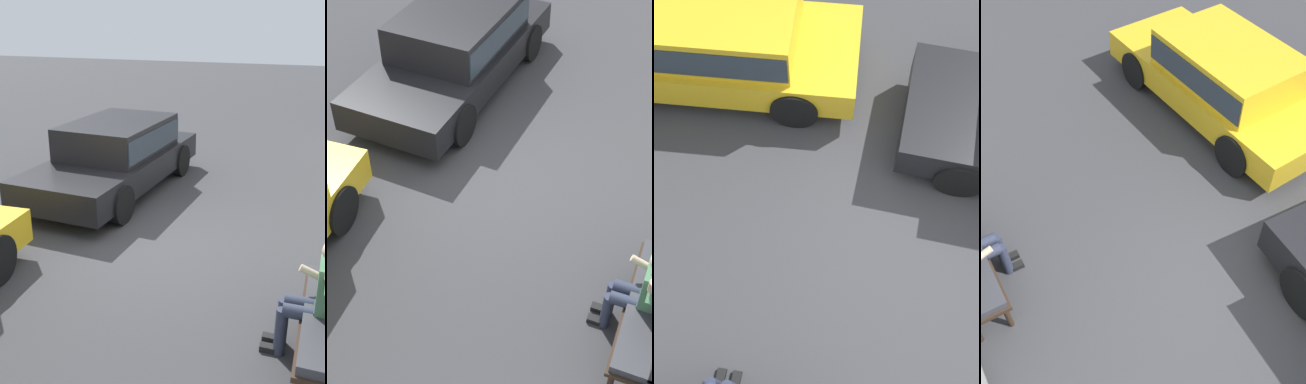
# 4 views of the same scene
# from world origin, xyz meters

# --- Properties ---
(ground_plane) EXTENTS (60.00, 60.00, 0.00)m
(ground_plane) POSITION_xyz_m (0.00, 0.00, 0.00)
(ground_plane) COLOR #38383A
(person_on_phone) EXTENTS (0.73, 0.74, 1.38)m
(person_on_phone) POSITION_xyz_m (1.93, 2.67, 0.74)
(person_on_phone) COLOR #2D3347
(person_on_phone) RESTS_ON ground_plane
(parked_car_near) EXTENTS (4.75, 2.16, 1.41)m
(parked_car_near) POSITION_xyz_m (-2.13, -1.42, 0.78)
(parked_car_near) COLOR black
(parked_car_near) RESTS_ON ground_plane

